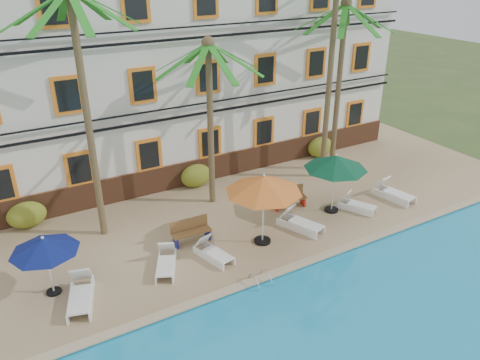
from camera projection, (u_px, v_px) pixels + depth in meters
ground at (261, 267)px, 16.79m from camera, size 100.00×100.00×0.00m
pool_deck at (201, 205)px, 20.65m from camera, size 30.00×12.00×0.25m
pool_coping at (275, 274)px, 15.96m from camera, size 30.00×0.35×0.06m
hotel_building at (151, 65)px, 22.27m from camera, size 25.40×6.44×10.22m
palm_b at (83, 87)px, 15.85m from camera, size 4.41×4.41×9.18m
palm_c at (210, 100)px, 18.77m from camera, size 4.41×4.41×7.10m
palm_d at (332, 49)px, 20.47m from camera, size 4.41×4.41×9.79m
palm_e at (341, 65)px, 21.69m from camera, size 4.41×4.41×8.21m
shrub_left at (27, 215)px, 18.54m from camera, size 1.50×0.90×1.10m
shrub_mid at (196, 176)px, 21.86m from camera, size 1.50×0.90×1.10m
shrub_right at (320, 147)px, 25.15m from camera, size 1.50×0.90×1.10m
umbrella_blue at (44, 245)px, 14.33m from camera, size 2.13×2.13×2.14m
umbrella_red at (264, 184)px, 16.75m from camera, size 2.85×2.85×2.85m
umbrella_green at (336, 163)px, 19.01m from camera, size 2.62×2.62×2.62m
lounger_a at (81, 294)px, 14.58m from camera, size 1.24×2.08×0.93m
lounger_b at (166, 262)px, 16.16m from camera, size 1.31×1.82×0.82m
lounger_c at (213, 252)px, 16.73m from camera, size 0.99×1.74×0.78m
lounger_d at (300, 222)px, 18.54m from camera, size 1.30×1.99×0.89m
lounger_e at (356, 204)px, 19.95m from camera, size 1.27×1.72×0.77m
lounger_f at (393, 193)px, 20.86m from camera, size 1.01×1.99×0.89m
bench_left at (191, 230)px, 17.65m from camera, size 1.52×0.53×0.93m
bench_right at (289, 197)px, 20.11m from camera, size 1.56×0.74×0.93m
pool_ladder at (260, 282)px, 15.61m from camera, size 0.54×0.74×0.74m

